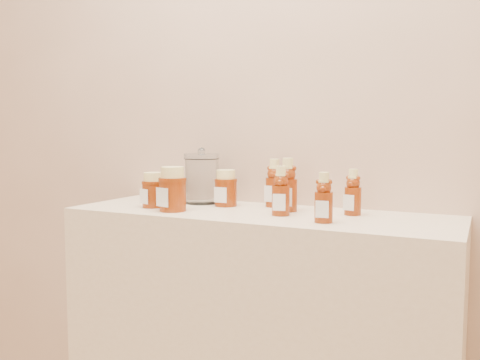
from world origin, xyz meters
The scene contains 11 objects.
wall_back centered at (0.00, 1.75, 1.35)m, with size 3.50×0.02×2.70m, color tan.
display_table centered at (0.00, 1.55, 0.45)m, with size 1.20×0.40×0.90m, color beige.
bear_bottle_back_left centered at (0.00, 1.68, 0.99)m, with size 0.06×0.06×0.18m, color #6B2208, non-canonical shape.
bear_bottle_back_mid centered at (0.08, 1.61, 0.99)m, with size 0.06×0.06×0.19m, color #6B2208, non-canonical shape.
bear_bottle_back_right centered at (0.28, 1.62, 0.98)m, with size 0.05×0.05×0.15m, color #6B2208, non-canonical shape.
bear_bottle_front_left centered at (0.09, 1.52, 0.98)m, with size 0.06×0.06×0.17m, color #6B2208, non-canonical shape.
bear_bottle_front_right centered at (0.24, 1.46, 0.98)m, with size 0.05×0.05×0.16m, color #6B2208, non-canonical shape.
honey_jar_left centered at (-0.35, 1.49, 0.96)m, with size 0.07×0.07×0.11m, color #6B2208, non-canonical shape.
honey_jar_back centered at (-0.15, 1.62, 0.96)m, with size 0.08×0.08×0.12m, color #6B2208, non-canonical shape.
honey_jar_front centered at (-0.24, 1.45, 0.97)m, with size 0.09×0.09×0.14m, color #6B2208, non-canonical shape.
glass_canister centered at (-0.25, 1.65, 0.99)m, with size 0.12×0.12×0.19m, color white, non-canonical shape.
Camera 1 is at (0.63, 0.13, 1.14)m, focal length 38.00 mm.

